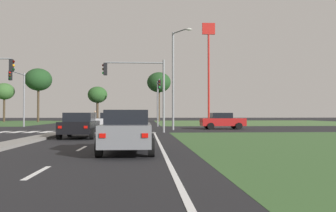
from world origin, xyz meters
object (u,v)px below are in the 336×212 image
(car_black_near, at_px, (80,125))
(car_silver_second, at_px, (111,121))
(traffic_signal_far_right, at_px, (158,94))
(car_red_third, at_px, (222,121))
(car_grey_fourth, at_px, (127,131))
(street_lamp_second, at_px, (175,74))
(treeline_near, at_px, (4,92))
(traffic_signal_far_left, at_px, (19,89))
(fastfood_pole_sign, at_px, (209,52))
(treeline_fourth, at_px, (159,83))
(pedestrian_at_median, at_px, (95,116))
(treeline_third, at_px, (97,95))
(traffic_signal_near_right, at_px, (141,82))
(treeline_second, at_px, (38,80))

(car_black_near, distance_m, car_silver_second, 10.98)
(traffic_signal_far_right, bearing_deg, car_silver_second, -126.91)
(car_red_third, distance_m, car_grey_fourth, 21.28)
(street_lamp_second, bearing_deg, car_black_near, -124.22)
(car_silver_second, bearing_deg, treeline_near, 34.33)
(traffic_signal_far_left, distance_m, fastfood_pole_sign, 25.15)
(treeline_fourth, bearing_deg, traffic_signal_far_right, -92.38)
(pedestrian_at_median, height_order, fastfood_pole_sign, fastfood_pole_sign)
(car_red_third, relative_size, car_grey_fourth, 0.96)
(treeline_near, bearing_deg, car_red_third, -44.57)
(car_black_near, xyz_separation_m, treeline_fourth, (6.52, 44.23, 6.62))
(car_black_near, relative_size, fastfood_pole_sign, 0.30)
(traffic_signal_far_right, bearing_deg, fastfood_pole_sign, 52.40)
(treeline_near, bearing_deg, traffic_signal_far_left, -65.52)
(treeline_third, bearing_deg, treeline_near, 175.93)
(fastfood_pole_sign, xyz_separation_m, treeline_fourth, (-6.30, 17.50, -2.76))
(traffic_signal_near_right, distance_m, treeline_third, 38.24)
(car_black_near, distance_m, car_red_third, 16.13)
(traffic_signal_near_right, xyz_separation_m, traffic_signal_far_left, (-13.44, 11.70, 0.24))
(traffic_signal_near_right, relative_size, traffic_signal_far_left, 0.93)
(street_lamp_second, bearing_deg, car_grey_fourth, -100.46)
(pedestrian_at_median, bearing_deg, traffic_signal_far_right, 169.25)
(car_silver_second, height_order, pedestrian_at_median, pedestrian_at_median)
(car_silver_second, xyz_separation_m, traffic_signal_far_right, (4.60, 6.13, 2.87))
(car_red_third, height_order, treeline_third, treeline_third)
(car_silver_second, distance_m, treeline_third, 32.91)
(traffic_signal_far_left, distance_m, treeline_second, 25.61)
(treeline_fourth, bearing_deg, treeline_near, 179.80)
(traffic_signal_far_left, xyz_separation_m, treeline_fourth, (16.33, 26.71, 3.22))
(car_black_near, distance_m, treeline_third, 43.58)
(treeline_near, bearing_deg, treeline_third, -4.07)
(car_red_third, relative_size, traffic_signal_far_left, 0.68)
(traffic_signal_far_left, relative_size, traffic_signal_far_right, 1.17)
(car_silver_second, bearing_deg, traffic_signal_far_left, 58.17)
(traffic_signal_far_right, relative_size, treeline_fourth, 0.56)
(car_silver_second, distance_m, car_grey_fourth, 19.32)
(car_black_near, height_order, street_lamp_second, street_lamp_second)
(car_black_near, relative_size, street_lamp_second, 0.48)
(fastfood_pole_sign, xyz_separation_m, treeline_third, (-17.66, 16.38, -5.23))
(street_lamp_second, height_order, treeline_fourth, treeline_fourth)
(fastfood_pole_sign, bearing_deg, traffic_signal_near_right, -113.73)
(treeline_fourth, bearing_deg, traffic_signal_far_left, -121.44)
(treeline_third, bearing_deg, traffic_signal_near_right, -77.20)
(treeline_third, distance_m, treeline_fourth, 11.68)
(car_grey_fourth, height_order, treeline_second, treeline_second)
(car_silver_second, bearing_deg, treeline_fourth, -9.77)
(traffic_signal_near_right, height_order, fastfood_pole_sign, fastfood_pole_sign)
(traffic_signal_far_right, bearing_deg, pedestrian_at_median, 152.92)
(traffic_signal_far_right, distance_m, treeline_second, 32.84)
(car_grey_fourth, relative_size, traffic_signal_near_right, 0.77)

